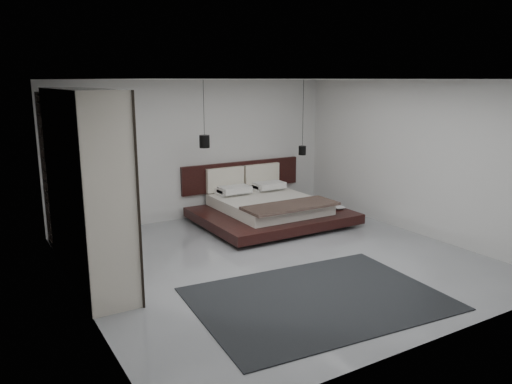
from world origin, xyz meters
TOP-DOWN VIEW (x-y plane):
  - floor at (0.00, 0.00)m, footprint 6.00×6.00m
  - ceiling at (0.00, 0.00)m, footprint 6.00×6.00m
  - wall_back at (0.00, 3.00)m, footprint 6.00×0.00m
  - wall_front at (0.00, -3.00)m, footprint 6.00×0.00m
  - wall_left at (-3.00, 0.00)m, footprint 0.00×6.00m
  - wall_right at (3.00, 0.00)m, footprint 0.00×6.00m
  - lattice_screen at (-2.95, 2.45)m, footprint 0.05×0.90m
  - bed at (1.02, 1.91)m, footprint 2.80×2.40m
  - book_lower at (2.17, 1.25)m, footprint 0.33×0.36m
  - book_upper at (2.15, 1.22)m, footprint 0.22×0.28m
  - pendant_left at (-0.13, 2.35)m, footprint 0.20×0.20m
  - pendant_right at (2.17, 2.35)m, footprint 0.16×0.16m
  - wardrobe at (-2.70, 0.76)m, footprint 0.64×2.73m
  - rug at (-0.35, -1.51)m, footprint 3.35×2.52m

SIDE VIEW (x-z plane):
  - floor at x=0.00m, z-range 0.00..0.00m
  - rug at x=-0.35m, z-range 0.00..0.01m
  - book_lower at x=2.17m, z-range 0.26..0.29m
  - bed at x=1.02m, z-range -0.25..0.83m
  - book_upper at x=2.15m, z-range 0.29..0.31m
  - lattice_screen at x=-2.95m, z-range 0.00..2.60m
  - pendant_right at x=2.17m, z-range 0.53..2.12m
  - wardrobe at x=-2.70m, z-range 0.00..2.68m
  - wall_back at x=0.00m, z-range -1.60..4.40m
  - wall_front at x=0.00m, z-range -1.60..4.40m
  - wall_left at x=-3.00m, z-range -1.60..4.40m
  - wall_right at x=3.00m, z-range -1.60..4.40m
  - pendant_left at x=-0.13m, z-range 1.01..2.29m
  - ceiling at x=0.00m, z-range 2.80..2.80m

